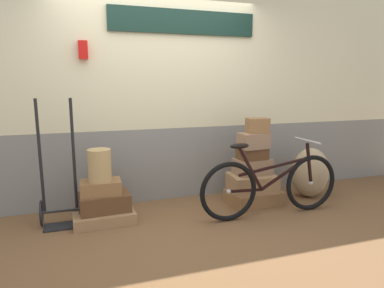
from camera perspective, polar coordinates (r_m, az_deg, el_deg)
The scene contains 15 objects.
ground at distance 3.95m, azimuth -2.32°, elevation -12.79°, with size 10.12×5.20×0.06m, color brown.
station_building at distance 4.47m, azimuth -5.44°, elevation 9.87°, with size 8.12×0.74×2.98m.
suitcase_0 at distance 4.00m, azimuth -14.13°, elevation -11.42°, with size 0.65×0.42×0.12m, color #9E754C.
suitcase_1 at distance 3.98m, azimuth -14.04°, elevation -9.14°, with size 0.53×0.36×0.19m, color brown.
suitcase_2 at distance 3.92m, azimuth -14.64°, elevation -6.85°, with size 0.43×0.28×0.15m, color olive.
suitcase_3 at distance 4.50m, azimuth 9.97°, elevation -8.49°, with size 0.63×0.44×0.17m, color olive.
suitcase_4 at distance 4.43m, azimuth 9.78°, elevation -6.24°, with size 0.56×0.42×0.21m, color #9E754C.
suitcase_5 at distance 4.41m, azimuth 9.81°, elevation -3.62°, with size 0.44×0.28×0.19m, color #937051.
suitcase_6 at distance 4.35m, azimuth 9.78°, elevation -1.56°, with size 0.34×0.23×0.14m, color brown.
suitcase_7 at distance 4.30m, azimuth 10.00°, elevation 0.53°, with size 0.35×0.23×0.19m, color #937051.
suitcase_8 at distance 4.31m, azimuth 10.61°, elevation 2.98°, with size 0.25×0.18×0.18m, color olive.
wicker_basket at distance 3.85m, azimuth -14.83°, elevation -3.35°, with size 0.25×0.25×0.34m, color tan.
luggage_trolley at distance 4.00m, azimuth -20.75°, elevation -7.77°, with size 0.41×0.36×1.35m.
burlap_sack at distance 4.89m, azimuth 18.69°, elevation -4.41°, with size 0.50×0.42×0.66m, color tan.
bicycle at distance 4.08m, azimuth 12.76°, elevation -6.55°, with size 1.73×0.46×0.86m.
Camera 1 is at (-1.03, -3.49, 1.50)m, focal length 32.74 mm.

